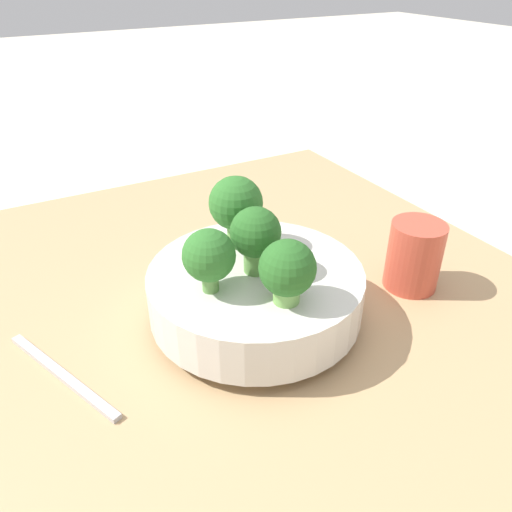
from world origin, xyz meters
name	(u,v)px	position (x,y,z in m)	size (l,w,h in m)	color
ground_plane	(256,341)	(0.00, 0.00, 0.00)	(6.00, 6.00, 0.00)	beige
table	(256,330)	(0.00, 0.00, 0.02)	(0.96, 0.81, 0.04)	tan
bowl	(256,292)	(0.00, 0.00, 0.08)	(0.25, 0.25, 0.07)	silver
broccoli_floret_front	(209,256)	(0.01, -0.06, 0.15)	(0.06, 0.06, 0.07)	#609347
broccoli_floret_right	(285,270)	(0.07, 0.00, 0.15)	(0.06, 0.06, 0.07)	#7AB256
broccoli_floret_center	(256,235)	(0.00, 0.00, 0.15)	(0.06, 0.06, 0.08)	#609347
broccoli_floret_left	(236,205)	(-0.06, 0.01, 0.16)	(0.07, 0.07, 0.09)	#609347
cup	(414,256)	(0.04, 0.22, 0.08)	(0.07, 0.07, 0.09)	#C64C38
fork	(62,375)	(-0.01, -0.23, 0.04)	(0.18, 0.08, 0.01)	#B2B2B7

